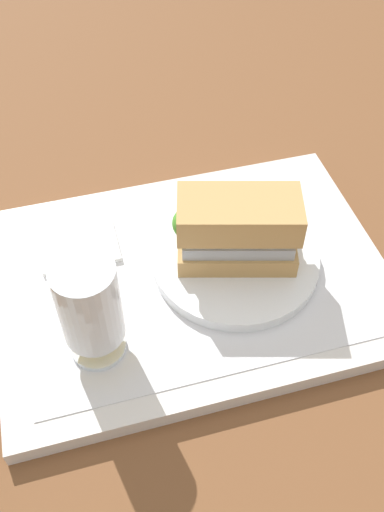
% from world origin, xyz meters
% --- Properties ---
extents(ground_plane, '(3.00, 3.00, 0.00)m').
position_xyz_m(ground_plane, '(0.00, 0.00, 0.00)').
color(ground_plane, brown).
extents(tray, '(0.44, 0.32, 0.02)m').
position_xyz_m(tray, '(0.00, 0.00, 0.01)').
color(tray, silver).
rests_on(tray, ground_plane).
extents(placemat, '(0.38, 0.27, 0.00)m').
position_xyz_m(placemat, '(0.00, 0.00, 0.02)').
color(placemat, silver).
rests_on(placemat, tray).
extents(plate, '(0.19, 0.19, 0.01)m').
position_xyz_m(plate, '(-0.05, 0.00, 0.03)').
color(plate, white).
rests_on(plate, placemat).
extents(sandwich, '(0.14, 0.10, 0.08)m').
position_xyz_m(sandwich, '(-0.05, 0.00, 0.08)').
color(sandwich, tan).
rests_on(sandwich, plate).
extents(beer_glass, '(0.06, 0.06, 0.12)m').
position_xyz_m(beer_glass, '(0.12, 0.07, 0.09)').
color(beer_glass, silver).
rests_on(beer_glass, placemat).
extents(napkin_folded, '(0.09, 0.07, 0.01)m').
position_xyz_m(napkin_folded, '(0.12, -0.07, 0.02)').
color(napkin_folded, white).
rests_on(napkin_folded, placemat).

